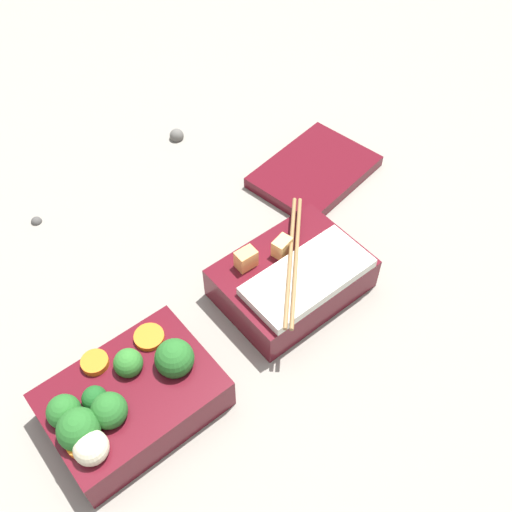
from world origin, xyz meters
The scene contains 6 objects.
ground_plane centered at (0.00, 0.00, 0.00)m, with size 3.00×3.00×0.00m, color gray.
bento_tray_vegetable centered at (-0.12, 0.00, 0.03)m, with size 0.18×0.13×0.08m.
bento_tray_rice centered at (0.13, 0.02, 0.03)m, with size 0.18×0.15×0.07m.
bento_lid centered at (0.29, 0.16, 0.01)m, with size 0.17×0.12×0.02m, color #510F19.
pebble_0 centered at (0.19, 0.36, 0.01)m, with size 0.02×0.02×0.02m, color #595651.
pebble_1 centered at (-0.07, 0.33, 0.00)m, with size 0.02×0.02×0.02m, color #474442.
Camera 1 is at (-0.19, -0.30, 0.61)m, focal length 42.00 mm.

